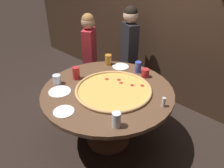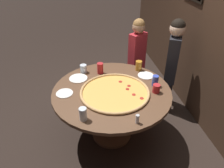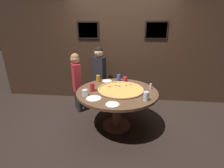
# 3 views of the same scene
# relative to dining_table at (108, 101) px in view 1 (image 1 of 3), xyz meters

# --- Properties ---
(ground_plane) EXTENTS (24.00, 24.00, 0.00)m
(ground_plane) POSITION_rel_dining_table_xyz_m (0.00, 0.00, -0.59)
(ground_plane) COLOR black
(back_wall) EXTENTS (6.40, 0.08, 2.60)m
(back_wall) POSITION_rel_dining_table_xyz_m (0.00, 1.31, 0.71)
(back_wall) COLOR #3D281C
(back_wall) RESTS_ON ground_plane
(dining_table) EXTENTS (1.42, 1.42, 0.74)m
(dining_table) POSITION_rel_dining_table_xyz_m (0.00, 0.00, 0.00)
(dining_table) COLOR brown
(dining_table) RESTS_ON ground_plane
(giant_pizza) EXTENTS (0.82, 0.82, 0.03)m
(giant_pizza) POSITION_rel_dining_table_xyz_m (0.06, 0.03, 0.16)
(giant_pizza) COLOR #E5A84C
(giant_pizza) RESTS_ON dining_table
(drink_cup_beside_pizza) EXTENTS (0.08, 0.08, 0.14)m
(drink_cup_beside_pizza) POSITION_rel_dining_table_xyz_m (0.46, -0.37, 0.22)
(drink_cup_beside_pizza) COLOR silver
(drink_cup_beside_pizza) RESTS_ON dining_table
(drink_cup_front_edge) EXTENTS (0.09, 0.09, 0.13)m
(drink_cup_front_edge) POSITION_rel_dining_table_xyz_m (-0.42, 0.45, 0.22)
(drink_cup_front_edge) COLOR #BC7A23
(drink_cup_front_edge) RESTS_ON dining_table
(drink_cup_by_shaker) EXTENTS (0.09, 0.09, 0.10)m
(drink_cup_by_shaker) POSITION_rel_dining_table_xyz_m (0.13, 0.51, 0.20)
(drink_cup_by_shaker) COLOR #B22328
(drink_cup_by_shaker) RESTS_ON dining_table
(drink_cup_far_right) EXTENTS (0.09, 0.09, 0.11)m
(drink_cup_far_right) POSITION_rel_dining_table_xyz_m (-0.49, -0.30, 0.20)
(drink_cup_far_right) COLOR silver
(drink_cup_far_right) RESTS_ON dining_table
(drink_cup_far_left) EXTENTS (0.07, 0.07, 0.14)m
(drink_cup_far_left) POSITION_rel_dining_table_xyz_m (-0.01, 0.54, 0.22)
(drink_cup_far_left) COLOR #384CB7
(drink_cup_far_left) RESTS_ON dining_table
(drink_cup_near_left) EXTENTS (0.08, 0.08, 0.15)m
(drink_cup_near_left) POSITION_rel_dining_table_xyz_m (-0.43, -0.08, 0.22)
(drink_cup_near_left) COLOR #B22328
(drink_cup_near_left) RESTS_ON dining_table
(white_plate_near_front) EXTENTS (0.24, 0.24, 0.01)m
(white_plate_near_front) POSITION_rel_dining_table_xyz_m (-0.34, -0.38, 0.15)
(white_plate_near_front) COLOR white
(white_plate_near_front) RESTS_ON dining_table
(white_plate_far_back) EXTENTS (0.20, 0.20, 0.01)m
(white_plate_far_back) POSITION_rel_dining_table_xyz_m (-0.03, -0.55, 0.15)
(white_plate_far_back) COLOR white
(white_plate_far_back) RESTS_ON dining_table
(white_plate_right_side) EXTENTS (0.21, 0.21, 0.01)m
(white_plate_right_side) POSITION_rel_dining_table_xyz_m (-0.25, 0.50, 0.15)
(white_plate_right_side) COLOR white
(white_plate_right_side) RESTS_ON dining_table
(condiment_shaker) EXTENTS (0.04, 0.04, 0.10)m
(condiment_shaker) POSITION_rel_dining_table_xyz_m (0.60, 0.15, 0.20)
(condiment_shaker) COLOR silver
(condiment_shaker) RESTS_ON dining_table
(diner_side_right) EXTENTS (0.37, 0.27, 1.40)m
(diner_side_right) POSITION_rel_dining_table_xyz_m (-0.49, 0.97, 0.20)
(diner_side_right) COLOR #232328
(diner_side_right) RESTS_ON ground_plane
(diner_side_left) EXTENTS (0.27, 0.34, 1.30)m
(diner_side_left) POSITION_rel_dining_table_xyz_m (-0.93, 0.57, 0.15)
(diner_side_left) COLOR #232328
(diner_side_left) RESTS_ON ground_plane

